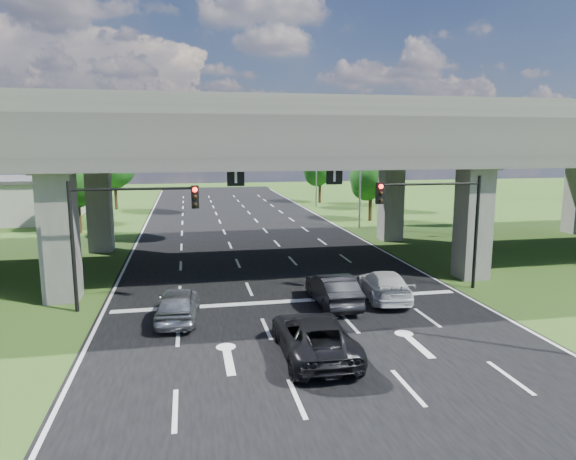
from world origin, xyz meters
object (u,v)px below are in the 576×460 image
object	(u,v)px
streetlight_beyond	(313,158)
car_white	(384,285)
car_trailing	(314,336)
signal_left	(121,220)
car_dark	(333,290)
streetlight_far	(356,163)
signal_right	(440,212)
car_silver	(178,304)

from	to	relation	value
streetlight_beyond	car_white	world-z (taller)	streetlight_beyond
car_white	car_trailing	distance (m)	7.89
signal_left	car_dark	bearing A→B (deg)	-8.42
car_white	car_trailing	bearing A→B (deg)	57.19
streetlight_beyond	car_trailing	xyz separation A→B (m)	(-10.62, -43.04, -5.07)
streetlight_far	car_dark	bearing A→B (deg)	-111.17
car_white	streetlight_beyond	bearing A→B (deg)	-91.26
signal_right	streetlight_far	world-z (taller)	streetlight_far
car_silver	car_dark	size ratio (longest dim) A/B	0.93
streetlight_far	car_white	size ratio (longest dim) A/B	2.08
streetlight_far	streetlight_beyond	bearing A→B (deg)	90.00
streetlight_beyond	car_dark	size ratio (longest dim) A/B	2.16
car_dark	car_trailing	size ratio (longest dim) A/B	0.86
signal_left	car_trailing	size ratio (longest dim) A/B	1.12
car_dark	car_trailing	bearing A→B (deg)	67.01
signal_right	car_white	xyz separation A→B (m)	(-3.27, -0.94, -3.46)
car_silver	streetlight_far	bearing A→B (deg)	-120.58
signal_right	car_dark	xyz separation A→B (m)	(-6.04, -1.42, -3.39)
car_silver	car_dark	bearing A→B (deg)	-169.70
streetlight_beyond	car_white	xyz separation A→B (m)	(-5.54, -37.00, -5.12)
car_white	signal_right	bearing A→B (deg)	-156.66
signal_right	streetlight_beyond	bearing A→B (deg)	86.39
signal_left	streetlight_beyond	world-z (taller)	streetlight_beyond
streetlight_beyond	car_dark	distance (m)	38.72
car_trailing	signal_right	bearing A→B (deg)	-139.21
signal_right	car_dark	size ratio (longest dim) A/B	1.30
signal_right	signal_left	xyz separation A→B (m)	(-15.65, 0.00, 0.00)
signal_left	streetlight_far	xyz separation A→B (m)	(17.92, 20.06, 1.66)
signal_right	streetlight_beyond	size ratio (longest dim) A/B	0.60
streetlight_far	car_dark	world-z (taller)	streetlight_far
car_dark	car_white	size ratio (longest dim) A/B	0.96
signal_left	car_silver	distance (m)	4.72
signal_right	signal_left	size ratio (longest dim) A/B	1.00
signal_left	streetlight_far	bearing A→B (deg)	48.22
streetlight_far	car_silver	distance (m)	27.57
signal_right	car_trailing	world-z (taller)	signal_right
signal_left	car_trailing	world-z (taller)	signal_left
car_silver	car_white	bearing A→B (deg)	-168.64
signal_right	signal_left	bearing A→B (deg)	180.00
car_white	car_dark	bearing A→B (deg)	17.06
signal_right	signal_left	world-z (taller)	same
signal_right	car_silver	distance (m)	13.83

